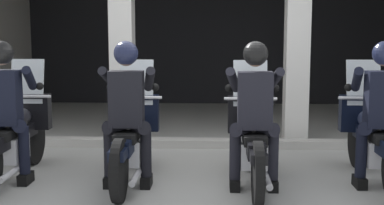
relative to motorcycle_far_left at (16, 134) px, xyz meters
The scene contains 11 objects.
ground_plane 3.71m from the motorcycle_far_left, 56.28° to the left, with size 80.00×80.00×0.00m, color #999993.
station_building 5.28m from the motorcycle_far_left, 64.24° to the left, with size 9.06×4.89×3.05m.
kerb_strip 2.78m from the motorcycle_far_left, 36.54° to the left, with size 8.56×0.24×0.12m, color #B7B5AD.
motorcycle_far_left is the anchor object (origin of this frame).
police_officer_far_left 0.52m from the motorcycle_far_left, 90.26° to the right, with size 0.63×0.61×1.58m.
motorcycle_center_left 1.36m from the motorcycle_far_left, ahead, with size 0.62×2.04×1.35m.
police_officer_center_left 1.47m from the motorcycle_far_left, 14.15° to the right, with size 0.63×0.61×1.58m.
motorcycle_center_right 2.72m from the motorcycle_far_left, ahead, with size 0.62×2.04×1.35m.
police_officer_center_right 2.78m from the motorcycle_far_left, ahead, with size 0.63×0.61×1.58m.
motorcycle_far_right 4.08m from the motorcycle_far_left, ahead, with size 0.62×2.04×1.35m.
police_officer_far_right 4.11m from the motorcycle_far_left, ahead, with size 0.63×0.61×1.58m.
Camera 1 is at (0.26, -5.94, 1.69)m, focal length 49.18 mm.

